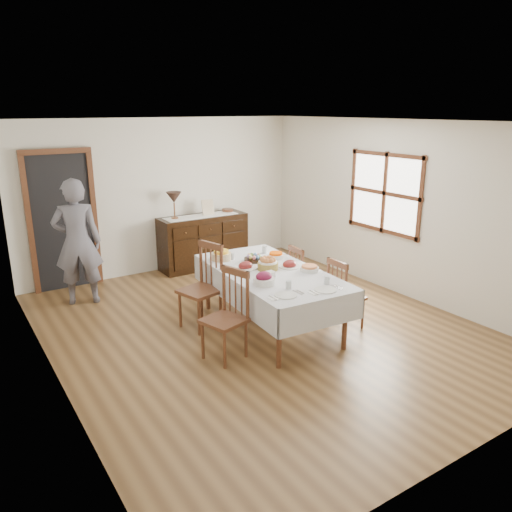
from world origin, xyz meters
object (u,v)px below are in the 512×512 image
chair_left_far (203,285)px  chair_right_near (343,294)px  chair_left_near (227,314)px  chair_right_far (303,277)px  table_lamp (174,198)px  person (77,238)px  dining_table (270,278)px  sideboard (203,241)px

chair_left_far → chair_right_near: bearing=39.6°
chair_left_near → chair_right_far: (1.62, 0.69, -0.06)m
chair_left_near → table_lamp: size_ratio=2.24×
chair_left_far → chair_right_near: 1.81m
chair_left_near → person: (-0.95, 2.61, 0.45)m
dining_table → chair_left_near: 0.95m
dining_table → chair_left_far: size_ratio=2.12×
chair_right_near → table_lamp: size_ratio=2.03×
chair_right_near → chair_right_far: size_ratio=1.03×
chair_right_near → sideboard: size_ratio=0.60×
person → chair_right_far: bearing=161.0°
table_lamp → chair_left_far: bearing=-105.9°
chair_right_far → person: (-2.58, 1.92, 0.52)m
chair_right_near → sideboard: (-0.30, 3.30, -0.00)m
chair_left_far → sideboard: bearing=138.1°
table_lamp → chair_right_far: bearing=-71.9°
dining_table → sideboard: bearing=84.5°
chair_left_far → person: bearing=-161.1°
chair_right_near → person: size_ratio=0.48×
chair_right_far → sideboard: size_ratio=0.58×
dining_table → chair_right_far: bearing=25.5°
sideboard → table_lamp: bearing=177.4°
chair_right_near → chair_right_far: (-0.00, 0.83, -0.01)m
dining_table → chair_left_far: 0.88m
chair_left_near → table_lamp: (0.81, 3.18, 0.77)m
dining_table → table_lamp: table_lamp is taller
sideboard → person: person is taller
chair_left_far → person: person is taller
dining_table → person: person is taller
chair_left_far → chair_right_near: chair_left_far is taller
chair_left_near → table_lamp: bearing=149.7°
dining_table → chair_right_near: chair_right_near is taller
table_lamp → sideboard: bearing=-2.6°
chair_left_far → chair_right_far: size_ratio=1.21×
sideboard → chair_left_far: bearing=-117.3°
chair_right_near → chair_left_far: bearing=54.4°
chair_left_near → chair_left_far: size_ratio=0.94×
dining_table → table_lamp: 2.86m
chair_left_near → person: size_ratio=0.53×
chair_right_far → sideboard: (-0.30, 2.47, 0.01)m
chair_left_far → dining_table: bearing=38.0°
chair_right_far → table_lamp: (-0.81, 2.49, 0.83)m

